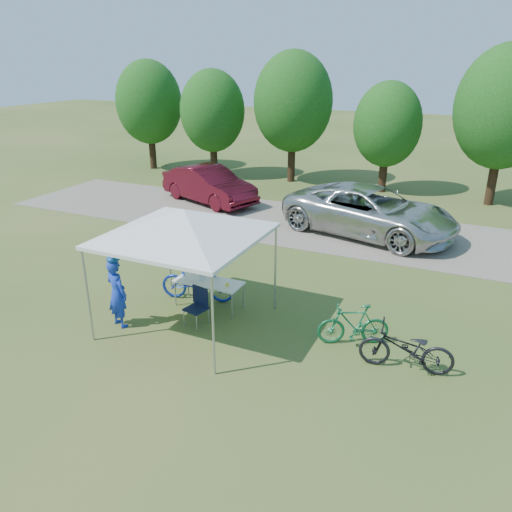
% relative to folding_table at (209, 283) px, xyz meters
% --- Properties ---
extents(ground, '(100.00, 100.00, 0.00)m').
position_rel_folding_table_xyz_m(ground, '(-0.01, -0.92, -0.64)').
color(ground, '#2D5119').
rests_on(ground, ground).
extents(gravel_strip, '(24.00, 5.00, 0.02)m').
position_rel_folding_table_xyz_m(gravel_strip, '(-0.01, 7.08, -0.63)').
color(gravel_strip, gray).
rests_on(gravel_strip, ground).
extents(canopy, '(4.53, 4.53, 3.00)m').
position_rel_folding_table_xyz_m(canopy, '(-0.01, -0.92, 2.01)').
color(canopy, '#A5A5AA').
rests_on(canopy, ground).
extents(treeline, '(24.89, 4.28, 6.30)m').
position_rel_folding_table_xyz_m(treeline, '(-0.30, 13.13, 2.89)').
color(treeline, '#382314').
rests_on(treeline, ground).
extents(folding_table, '(1.66, 0.69, 0.68)m').
position_rel_folding_table_xyz_m(folding_table, '(0.00, 0.00, 0.00)').
color(folding_table, white).
rests_on(folding_table, ground).
extents(folding_chair, '(0.52, 0.54, 0.87)m').
position_rel_folding_table_xyz_m(folding_chair, '(0.18, -0.82, -0.13)').
color(folding_chair, black).
rests_on(folding_chair, ground).
extents(cooler, '(0.43, 0.29, 0.31)m').
position_rel_folding_table_xyz_m(cooler, '(-0.38, 0.00, 0.20)').
color(cooler, white).
rests_on(cooler, folding_table).
extents(ice_cream_cup, '(0.09, 0.09, 0.07)m').
position_rel_folding_table_xyz_m(ice_cream_cup, '(0.53, -0.05, 0.08)').
color(ice_cream_cup, yellow).
rests_on(ice_cream_cup, folding_table).
extents(cyclist, '(0.67, 0.54, 1.60)m').
position_rel_folding_table_xyz_m(cyclist, '(-1.40, -1.65, 0.16)').
color(cyclist, '#1733BB').
rests_on(cyclist, ground).
extents(bike_blue, '(1.98, 1.06, 0.99)m').
position_rel_folding_table_xyz_m(bike_blue, '(-0.45, 0.22, -0.15)').
color(bike_blue, '#112A9C').
rests_on(bike_blue, ground).
extents(bike_green, '(1.56, 1.04, 0.92)m').
position_rel_folding_table_xyz_m(bike_green, '(3.62, -0.20, -0.18)').
color(bike_green, '#16633C').
rests_on(bike_green, ground).
extents(bike_dark, '(1.86, 0.86, 0.94)m').
position_rel_folding_table_xyz_m(bike_dark, '(4.79, -0.73, -0.17)').
color(bike_dark, black).
rests_on(bike_dark, ground).
extents(minivan, '(6.38, 4.04, 1.64)m').
position_rel_folding_table_xyz_m(minivan, '(2.30, 6.98, 0.20)').
color(minivan, beige).
rests_on(minivan, gravel_strip).
extents(sedan, '(4.81, 3.10, 1.50)m').
position_rel_folding_table_xyz_m(sedan, '(-4.71, 8.26, 0.13)').
color(sedan, '#510D18').
rests_on(sedan, gravel_strip).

